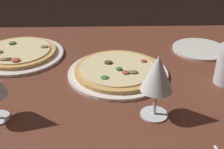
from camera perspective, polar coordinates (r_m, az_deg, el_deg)
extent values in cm
cube|color=brown|center=(84.79, -1.32, -4.75)|extent=(150.00, 110.00, 4.00)
cylinder|color=silver|center=(92.83, 1.20, 0.29)|extent=(31.42, 31.42, 1.00)
cylinder|color=tan|center=(92.30, 1.21, 0.89)|extent=(27.32, 27.32, 1.20)
cylinder|color=beige|center=(91.93, 1.21, 1.33)|extent=(23.55, 23.55, 0.40)
ellipsoid|color=#AD4733|center=(88.28, 2.72, 0.43)|extent=(2.42, 2.10, 0.65)
ellipsoid|color=#387033|center=(90.16, 1.42, 1.15)|extent=(2.02, 1.94, 0.75)
ellipsoid|color=brown|center=(88.66, 4.20, 0.49)|extent=(2.86, 2.02, 0.58)
ellipsoid|color=#4C3828|center=(94.10, -0.65, 2.40)|extent=(2.83, 2.28, 0.71)
ellipsoid|color=#387033|center=(85.77, -1.31, -0.54)|extent=(2.56, 2.16, 0.44)
ellipsoid|color=#AD4733|center=(95.66, 6.19, 2.67)|extent=(2.18, 1.78, 0.63)
cylinder|color=silver|center=(109.71, -17.49, 3.62)|extent=(31.37, 31.37, 1.00)
cylinder|color=tan|center=(109.27, -17.58, 4.14)|extent=(26.08, 26.08, 1.20)
cylinder|color=beige|center=(108.95, -17.64, 4.52)|extent=(22.38, 22.38, 0.40)
ellipsoid|color=#937556|center=(102.70, -20.29, 2.84)|extent=(2.60, 2.06, 0.56)
ellipsoid|color=brown|center=(114.36, -18.63, 5.84)|extent=(2.55, 2.44, 0.73)
ellipsoid|color=#4C3828|center=(102.19, -19.39, 2.85)|extent=(2.74, 2.22, 0.49)
ellipsoid|color=#AD4733|center=(100.45, -18.07, 2.71)|extent=(2.95, 2.81, 0.77)
ellipsoid|color=#387033|center=(113.94, -18.89, 5.71)|extent=(1.73, 1.58, 0.74)
ellipsoid|color=brown|center=(108.28, -12.85, 5.31)|extent=(2.86, 2.23, 0.54)
cylinder|color=silver|center=(75.96, 8.19, -7.60)|extent=(7.00, 7.00, 0.40)
cylinder|color=silver|center=(73.77, 8.40, -5.23)|extent=(0.80, 0.80, 7.19)
cone|color=silver|center=(69.57, 8.87, 0.30)|extent=(7.91, 7.91, 9.04)
cylinder|color=silver|center=(114.09, 16.64, 4.72)|extent=(19.91, 19.91, 0.90)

